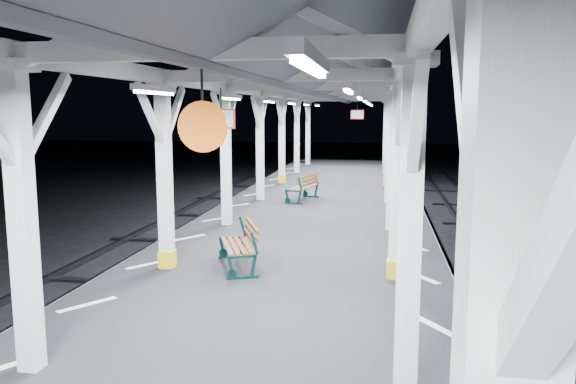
# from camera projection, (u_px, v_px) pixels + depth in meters

# --- Properties ---
(ground) EXTENTS (120.00, 120.00, 0.00)m
(ground) POSITION_uv_depth(u_px,v_px,m) (252.00, 382.00, 7.93)
(ground) COLOR black
(ground) RESTS_ON ground
(platform) EXTENTS (6.00, 50.00, 1.00)m
(platform) POSITION_uv_depth(u_px,v_px,m) (252.00, 349.00, 7.86)
(platform) COLOR black
(platform) RESTS_ON ground
(hazard_stripes_left) EXTENTS (1.00, 48.00, 0.01)m
(hazard_stripes_left) POSITION_uv_depth(u_px,v_px,m) (87.00, 305.00, 8.17)
(hazard_stripes_left) COLOR silver
(hazard_stripes_left) RESTS_ON platform
(hazard_stripes_right) EXTENTS (1.00, 48.00, 0.01)m
(hazard_stripes_right) POSITION_uv_depth(u_px,v_px,m) (433.00, 325.00, 7.40)
(hazard_stripes_right) COLOR silver
(hazard_stripes_right) RESTS_ON platform
(canopy) EXTENTS (5.40, 49.00, 4.65)m
(canopy) POSITION_uv_depth(u_px,v_px,m) (249.00, 51.00, 7.26)
(canopy) COLOR silver
(canopy) RESTS_ON platform
(bench_mid) EXTENTS (1.06, 1.59, 0.81)m
(bench_mid) POSITION_uv_depth(u_px,v_px,m) (242.00, 244.00, 10.08)
(bench_mid) COLOR #0C2C29
(bench_mid) RESTS_ON platform
(bench_far) EXTENTS (0.91, 1.65, 0.84)m
(bench_far) POSITION_uv_depth(u_px,v_px,m) (305.00, 187.00, 17.56)
(bench_far) COLOR #0C2C29
(bench_far) RESTS_ON platform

